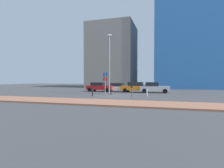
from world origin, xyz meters
TOP-DOWN VIEW (x-y plane):
  - ground_plane at (0.00, 0.00)m, footprint 120.00×120.00m
  - sidewalk_brick at (0.00, -6.70)m, footprint 40.00×3.54m
  - parked_car_red at (-4.62, 6.93)m, footprint 4.52×2.32m
  - parked_car_white at (-1.70, 7.47)m, footprint 4.42×1.98m
  - parked_car_orange at (1.33, 6.94)m, footprint 4.62×2.02m
  - parked_car_silver at (4.10, 6.74)m, footprint 4.39×2.18m
  - parking_sign_post at (-2.14, 2.33)m, footprint 0.60×0.10m
  - parking_meter at (2.15, -1.24)m, footprint 0.18×0.14m
  - street_lamp at (-1.70, 2.77)m, footprint 0.70×0.36m
  - traffic_bollard_near at (-1.00, 1.29)m, footprint 0.13×0.13m
  - traffic_bollard_mid at (-2.51, -1.21)m, footprint 0.14×0.14m
  - traffic_bollard_far at (3.59, 0.91)m, footprint 0.17×0.17m
  - building_colorful_midrise at (11.59, 25.45)m, footprint 16.25×14.64m
  - building_under_construction at (-7.52, 24.36)m, footprint 11.45×11.08m

SIDE VIEW (x-z plane):
  - ground_plane at x=0.00m, z-range 0.00..0.00m
  - sidewalk_brick at x=0.00m, z-range 0.00..0.14m
  - traffic_bollard_far at x=3.59m, z-range 0.00..0.94m
  - traffic_bollard_mid at x=-2.51m, z-range 0.00..0.99m
  - traffic_bollard_near at x=-1.00m, z-range 0.00..1.06m
  - parked_car_white at x=-1.70m, z-range 0.02..1.44m
  - parked_car_red at x=-4.62m, z-range 0.03..1.55m
  - parked_car_silver at x=4.10m, z-range 0.00..1.59m
  - parked_car_orange at x=1.33m, z-range 0.02..1.62m
  - parking_meter at x=2.15m, z-range 0.20..1.55m
  - parking_sign_post at x=-2.14m, z-range 0.39..3.36m
  - street_lamp at x=-1.70m, z-range 0.64..8.83m
  - building_under_construction at x=-7.52m, z-range 0.00..16.14m
  - building_colorful_midrise at x=11.59m, z-range 0.00..29.04m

